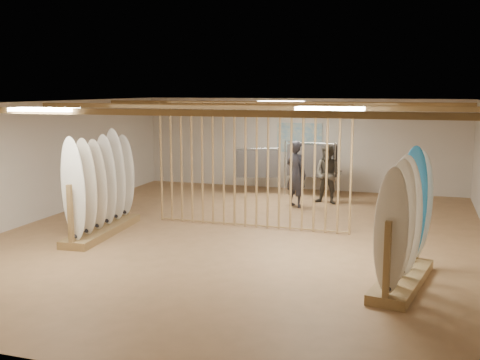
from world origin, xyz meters
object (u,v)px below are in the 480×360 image
(clothing_rack_b, at_px, (312,161))
(shopper_a, at_px, (296,169))
(clothing_rack_a, at_px, (257,163))
(rack_right, at_px, (404,241))
(shopper_b, at_px, (328,171))
(rack_left, at_px, (101,200))

(clothing_rack_b, relative_size, shopper_a, 0.81)
(clothing_rack_b, xyz_separation_m, shopper_a, (-0.13, -1.57, -0.05))
(clothing_rack_a, relative_size, shopper_a, 0.71)
(rack_right, relative_size, clothing_rack_b, 1.43)
(shopper_b, bearing_deg, shopper_a, -129.59)
(clothing_rack_a, bearing_deg, shopper_b, -39.15)
(rack_left, xyz_separation_m, shopper_a, (3.34, 4.09, 0.26))
(rack_left, bearing_deg, rack_right, -16.98)
(rack_right, relative_size, shopper_a, 1.15)
(shopper_a, bearing_deg, rack_right, 148.63)
(shopper_b, bearing_deg, rack_right, -59.81)
(clothing_rack_a, xyz_separation_m, shopper_a, (1.48, -1.42, 0.08))
(rack_left, height_order, shopper_a, rack_left)
(rack_right, bearing_deg, rack_left, 178.23)
(shopper_a, bearing_deg, shopper_b, -109.73)
(clothing_rack_a, bearing_deg, shopper_a, -63.41)
(rack_right, bearing_deg, shopper_b, 120.03)
(clothing_rack_b, bearing_deg, shopper_a, -85.51)
(rack_right, distance_m, clothing_rack_a, 8.15)
(clothing_rack_a, height_order, shopper_a, shopper_a)
(clothing_rack_a, bearing_deg, rack_left, -128.14)
(shopper_a, bearing_deg, clothing_rack_b, -64.09)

